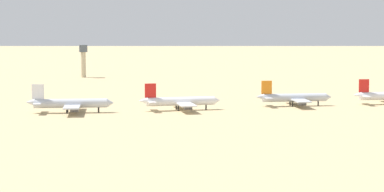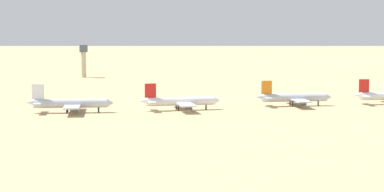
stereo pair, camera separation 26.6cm
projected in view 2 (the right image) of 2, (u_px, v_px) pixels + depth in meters
ground at (184, 111)px, 355.14m from camera, size 4000.00×4000.00×0.00m
ridge_center at (175, 16)px, 1537.46m from camera, size 272.19×227.89×66.42m
ridge_east at (340, 8)px, 1574.52m from camera, size 356.52×308.10×93.84m
parked_jet_white_3 at (70, 103)px, 349.39m from camera, size 37.47×31.68×12.37m
parked_jet_red_4 at (180, 101)px, 358.26m from camera, size 36.34×30.45×12.02m
parked_jet_orange_5 at (294, 98)px, 373.97m from camera, size 35.64×29.95×11.78m
control_tower at (84, 58)px, 533.36m from camera, size 5.20×5.20×21.18m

